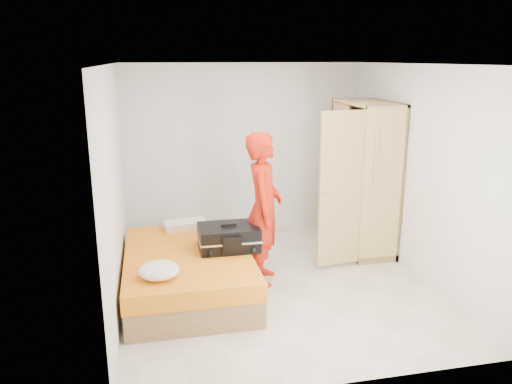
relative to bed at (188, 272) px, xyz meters
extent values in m
plane|color=beige|center=(1.05, 0.01, -0.25)|extent=(4.00, 4.00, 0.00)
plane|color=white|center=(1.05, 0.01, 2.35)|extent=(4.00, 4.00, 0.00)
cube|color=white|center=(1.05, 2.01, 1.05)|extent=(3.60, 0.02, 2.60)
cube|color=white|center=(1.05, -1.99, 1.05)|extent=(3.60, 0.02, 2.60)
cube|color=white|center=(-0.75, 0.01, 1.05)|extent=(0.02, 4.00, 2.60)
cube|color=white|center=(2.85, 0.01, 1.05)|extent=(0.02, 4.00, 2.60)
cube|color=#9F7248|center=(0.00, 0.00, -0.10)|extent=(1.40, 2.00, 0.30)
cube|color=orange|center=(0.00, 0.00, 0.15)|extent=(1.42, 2.02, 0.20)
cube|color=#E1C36E|center=(2.82, 0.91, 0.80)|extent=(0.04, 1.20, 2.10)
cube|color=#E1C36E|center=(2.55, 0.33, 0.80)|extent=(0.58, 0.04, 2.10)
cube|color=#E1C36E|center=(2.55, 1.49, 0.80)|extent=(0.58, 0.04, 2.10)
cube|color=#E1C36E|center=(2.55, 0.91, 1.83)|extent=(0.58, 1.20, 0.04)
cube|color=tan|center=(2.55, 0.91, -0.20)|extent=(0.58, 1.20, 0.10)
cube|color=#E1C36E|center=(2.28, 1.21, 0.80)|extent=(0.04, 0.59, 2.00)
cube|color=#E1C36E|center=(1.97, 0.32, 0.80)|extent=(0.59, 0.10, 2.00)
cylinder|color=#B2B2B7|center=(2.55, 0.91, 1.67)|extent=(0.02, 1.10, 0.02)
imported|color=red|center=(0.93, 0.14, 0.67)|extent=(0.61, 0.77, 1.85)
cube|color=black|center=(0.48, 0.03, 0.39)|extent=(0.69, 0.49, 0.28)
cube|color=black|center=(0.48, 0.03, 0.54)|extent=(0.18, 0.05, 0.03)
ellipsoid|color=silver|center=(-0.33, -0.62, 0.33)|extent=(0.42, 0.42, 0.16)
cube|color=silver|center=(0.04, 0.85, 0.30)|extent=(0.57, 0.34, 0.10)
camera|label=1|loc=(-0.35, -5.40, 2.42)|focal=35.00mm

